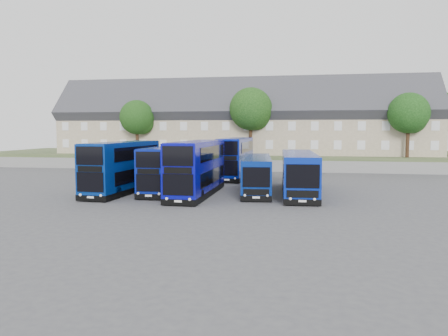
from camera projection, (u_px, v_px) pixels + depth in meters
ground at (188, 199)px, 34.75m from camera, size 120.00×120.00×0.00m
retaining_wall at (234, 165)px, 58.22m from camera, size 70.00×0.40×1.50m
earth_bank at (244, 159)px, 68.01m from camera, size 80.00×20.00×2.00m
terrace_row at (241, 122)px, 63.60m from camera, size 54.00×10.40×11.20m
dd_front_left at (123, 168)px, 38.17m from camera, size 3.06×11.17×4.40m
dd_front_mid at (167, 170)px, 38.51m from camera, size 2.46×10.01×3.96m
dd_front_right at (197, 169)px, 36.49m from camera, size 2.64×11.35×4.50m
dd_rear_left at (188, 160)px, 50.42m from camera, size 3.21×10.20×3.99m
dd_rear_right at (236, 159)px, 49.93m from camera, size 2.72×11.37×4.50m
coach_east_a at (257, 175)px, 38.42m from camera, size 3.49×11.59×3.12m
coach_east_b at (299, 174)px, 37.41m from camera, size 3.39×13.00×3.52m
tree_west at (138, 119)px, 61.18m from camera, size 4.80×4.80×7.65m
tree_mid at (252, 111)px, 58.78m from camera, size 5.76×5.76×9.18m
tree_east at (410, 115)px, 54.84m from camera, size 5.12×5.12×8.16m
tree_far at (443, 114)px, 60.62m from camera, size 5.44×5.44×8.67m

